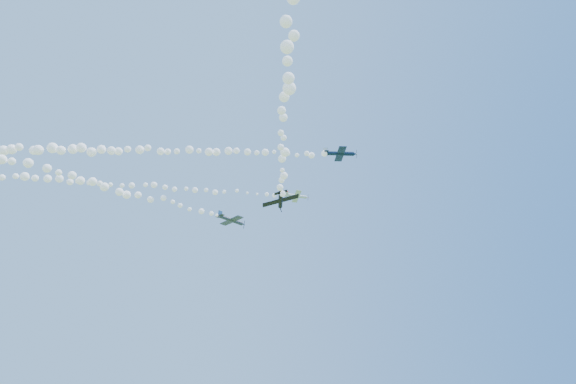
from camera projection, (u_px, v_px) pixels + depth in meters
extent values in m
cylinder|color=white|center=(296.00, 196.00, 118.73)|extent=(5.27, 0.89, 1.09)
cone|color=white|center=(307.00, 197.00, 119.08)|extent=(0.67, 0.72, 0.74)
cone|color=red|center=(308.00, 198.00, 119.13)|extent=(0.28, 0.25, 0.26)
cube|color=black|center=(308.00, 198.00, 119.12)|extent=(0.17, 0.19, 1.65)
cube|color=white|center=(297.00, 196.00, 118.71)|extent=(1.78, 6.51, 0.51)
cube|color=white|center=(286.00, 194.00, 118.46)|extent=(0.91, 2.31, 0.23)
cube|color=red|center=(286.00, 193.00, 118.68)|extent=(0.90, 0.19, 1.10)
sphere|color=black|center=(299.00, 195.00, 118.98)|extent=(0.71, 0.70, 0.70)
cylinder|color=#0D1C39|center=(339.00, 154.00, 95.02)|extent=(5.79, 2.66, 0.87)
cone|color=#0D1C39|center=(355.00, 154.00, 95.11)|extent=(0.90, 0.96, 0.78)
cone|color=silver|center=(357.00, 154.00, 95.13)|extent=(0.37, 0.35, 0.28)
cube|color=black|center=(357.00, 154.00, 95.12)|extent=(0.10, 0.36, 1.85)
cube|color=#0D1C39|center=(340.00, 154.00, 94.99)|extent=(2.95, 7.30, 0.98)
cube|color=#0D1C39|center=(326.00, 153.00, 94.95)|extent=(1.34, 2.64, 0.38)
cube|color=silver|center=(325.00, 150.00, 95.12)|extent=(0.94, 0.41, 1.18)
sphere|color=black|center=(343.00, 152.00, 95.16)|extent=(0.84, 0.91, 0.78)
cylinder|color=#353C4E|center=(231.00, 220.00, 99.23)|extent=(5.60, 2.80, 1.14)
cone|color=#353C4E|center=(243.00, 224.00, 100.88)|extent=(0.93, 0.96, 0.80)
cone|color=navy|center=(245.00, 225.00, 101.11)|extent=(0.37, 0.36, 0.28)
cube|color=black|center=(244.00, 225.00, 101.05)|extent=(0.24, 0.19, 1.80)
cube|color=#353C4E|center=(231.00, 221.00, 99.31)|extent=(4.17, 6.95, 0.62)
cube|color=#353C4E|center=(220.00, 216.00, 97.88)|extent=(1.74, 2.57, 0.27)
cube|color=navy|center=(220.00, 213.00, 98.06)|extent=(0.94, 0.48, 1.19)
sphere|color=black|center=(234.00, 219.00, 99.82)|extent=(0.95, 0.92, 0.76)
cylinder|color=black|center=(281.00, 199.00, 85.11)|extent=(1.27, 5.50, 1.12)
cone|color=black|center=(280.00, 207.00, 87.66)|extent=(0.79, 0.74, 0.78)
cone|color=gold|center=(280.00, 208.00, 88.02)|extent=(0.28, 0.31, 0.27)
cube|color=black|center=(280.00, 208.00, 87.92)|extent=(0.61, 0.29, 1.67)
cube|color=black|center=(281.00, 201.00, 85.26)|extent=(6.57, 2.56, 2.24)
cube|color=black|center=(281.00, 192.00, 83.02)|extent=(2.38, 1.19, 0.83)
cube|color=gold|center=(280.00, 190.00, 83.18)|extent=(0.57, 0.99, 1.11)
sphere|color=black|center=(280.00, 200.00, 85.94)|extent=(0.93, 0.84, 0.86)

